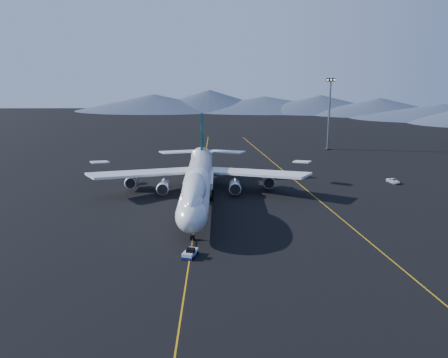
{
  "coord_description": "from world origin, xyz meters",
  "views": [
    {
      "loc": [
        5.62,
        -121.24,
        35.51
      ],
      "look_at": [
        6.56,
        0.93,
        6.0
      ],
      "focal_mm": 40.0,
      "sensor_mm": 36.0,
      "label": 1
    }
  ],
  "objects_px": {
    "boeing_747": "(198,181)",
    "service_van": "(393,181)",
    "floodlight_mast": "(329,114)",
    "pushback_tug": "(190,254)"
  },
  "relations": [
    {
      "from": "floodlight_mast",
      "to": "boeing_747",
      "type": "bearing_deg",
      "value": -122.58
    },
    {
      "from": "pushback_tug",
      "to": "service_van",
      "type": "xyz_separation_m",
      "value": [
        56.4,
        55.56,
        0.11
      ]
    },
    {
      "from": "boeing_747",
      "to": "service_van",
      "type": "height_order",
      "value": "boeing_747"
    },
    {
      "from": "boeing_747",
      "to": "service_van",
      "type": "distance_m",
      "value": 60.21
    },
    {
      "from": "service_van",
      "to": "floodlight_mast",
      "type": "distance_m",
      "value": 58.24
    },
    {
      "from": "service_van",
      "to": "floodlight_mast",
      "type": "xyz_separation_m",
      "value": [
        -7.56,
        56.12,
        13.63
      ]
    },
    {
      "from": "pushback_tug",
      "to": "floodlight_mast",
      "type": "xyz_separation_m",
      "value": [
        48.84,
        111.67,
        13.74
      ]
    },
    {
      "from": "pushback_tug",
      "to": "service_van",
      "type": "height_order",
      "value": "pushback_tug"
    },
    {
      "from": "boeing_747",
      "to": "floodlight_mast",
      "type": "xyz_separation_m",
      "value": [
        48.87,
        76.47,
        8.48
      ]
    },
    {
      "from": "boeing_747",
      "to": "floodlight_mast",
      "type": "height_order",
      "value": "floodlight_mast"
    }
  ]
}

